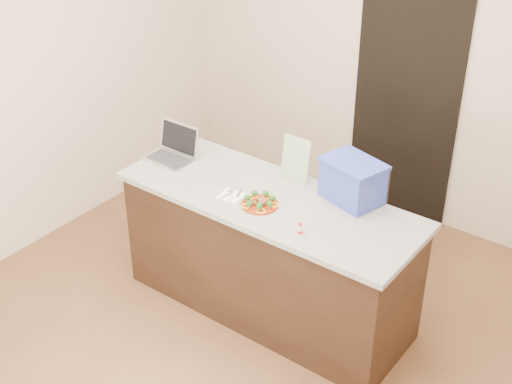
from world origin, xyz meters
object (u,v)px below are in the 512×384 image
Objects in this scene: plate at (260,204)px; laptop at (174,149)px; blue_box at (352,181)px; chair at (357,209)px; yogurt_bottle at (300,230)px; island at (269,254)px; napkin at (231,196)px.

plate is 0.89m from laptop.
blue_box is at bearing 10.66° from laptop.
yogurt_bottle is at bearing -81.10° from chair.
island is 2.43× the size of chair.
blue_box is at bearing -68.20° from chair.
yogurt_bottle is at bearing -78.71° from blue_box.
laptop is (-0.88, 0.16, 0.06)m from plate.
plate is at bearing -102.72° from chair.
laptop is 1.34m from blue_box.
island is at bearing -105.11° from chair.
laptop reaches higher than island.
yogurt_bottle reaches higher than chair.
island is 13.63× the size of napkin.
plate is at bearing -120.60° from blue_box.
yogurt_bottle is (0.39, -0.12, 0.02)m from plate.
napkin is (-0.22, -0.02, -0.01)m from plate.
laptop is at bearing 167.52° from yogurt_bottle.
island is 26.44× the size of yogurt_bottle.
plate is at bearing 5.15° from napkin.
chair is at bearing 76.02° from island.
yogurt_bottle is at bearing -31.18° from island.
laptop is at bearing 177.49° from island.
island is 6.01× the size of laptop.
chair is at bearing 100.03° from yogurt_bottle.
blue_box is (0.65, 0.43, 0.14)m from napkin.
plate is 1.08m from chair.
blue_box reaches higher than yogurt_bottle.
blue_box reaches higher than napkin.
plate is 0.41m from yogurt_bottle.
laptop reaches higher than yogurt_bottle.
plate is 0.54× the size of blue_box.
blue_box is at bearing 85.56° from yogurt_bottle.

